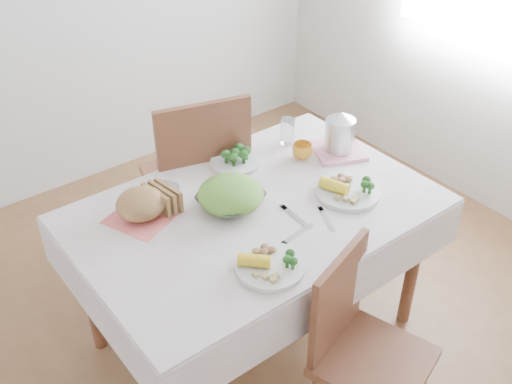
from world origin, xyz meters
TOP-DOWN VIEW (x-y plane):
  - floor at (0.00, 0.00)m, footprint 3.60×3.60m
  - dining_table at (0.00, 0.00)m, footprint 1.40×0.90m
  - tablecloth at (0.00, 0.00)m, footprint 1.50×1.00m
  - chair_near at (0.03, -0.70)m, footprint 0.49×0.49m
  - chair_far at (0.10, 0.65)m, footprint 0.59×0.59m
  - salad_bowl at (-0.08, 0.06)m, footprint 0.31×0.31m
  - dinner_plate_left at (-0.19, -0.34)m, footprint 0.35×0.35m
  - dinner_plate_right at (0.37, -0.17)m, footprint 0.29×0.29m
  - broccoli_plate at (0.13, 0.32)m, footprint 0.28×0.28m
  - napkin at (-0.41, 0.23)m, footprint 0.32×0.32m
  - bread_loaf at (-0.41, 0.23)m, footprint 0.26×0.25m
  - fruit_bowl at (-0.25, 0.31)m, footprint 0.17×0.17m
  - yellow_mug at (0.42, 0.18)m, footprint 0.13×0.13m
  - glass_tumbler at (0.45, 0.33)m, footprint 0.07×0.07m
  - pink_tray at (0.59, 0.11)m, footprint 0.30×0.30m
  - electric_kettle at (0.59, 0.11)m, footprint 0.18×0.18m
  - fork_left at (0.09, -0.16)m, footprint 0.03×0.19m
  - fork_right at (0.18, -0.25)m, footprint 0.08×0.16m
  - knife at (0.02, -0.25)m, footprint 0.19×0.05m

SIDE VIEW (x-z plane):
  - floor at x=0.00m, z-range 0.00..0.00m
  - dining_table at x=0.00m, z-range 0.00..0.75m
  - chair_far at x=0.10m, z-range -0.06..0.99m
  - chair_near at x=0.03m, z-range 0.03..0.90m
  - tablecloth at x=0.00m, z-range 0.75..0.76m
  - napkin at x=-0.41m, z-range 0.76..0.77m
  - fork_left at x=0.09m, z-range 0.76..0.77m
  - fork_right at x=0.18m, z-range 0.76..0.77m
  - knife at x=0.02m, z-range 0.76..0.77m
  - pink_tray at x=0.59m, z-range 0.76..0.78m
  - broccoli_plate at x=0.13m, z-range 0.76..0.78m
  - dinner_plate_left at x=-0.19m, z-range 0.76..0.78m
  - dinner_plate_right at x=0.37m, z-range 0.76..0.78m
  - fruit_bowl at x=-0.25m, z-range 0.76..0.80m
  - salad_bowl at x=-0.08m, z-range 0.76..0.83m
  - yellow_mug at x=0.42m, z-range 0.76..0.84m
  - bread_loaf at x=-0.41m, z-range 0.76..0.88m
  - glass_tumbler at x=0.45m, z-range 0.76..0.89m
  - electric_kettle at x=0.59m, z-range 0.78..0.98m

